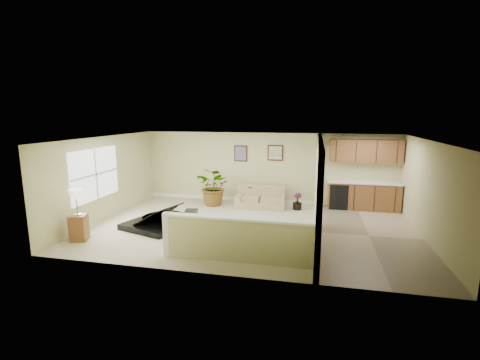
% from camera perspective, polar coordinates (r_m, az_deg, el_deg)
% --- Properties ---
extents(floor, '(9.00, 9.00, 0.00)m').
position_cam_1_polar(floor, '(9.88, 1.85, -7.83)').
color(floor, '#B9AE90').
rests_on(floor, ground).
extents(back_wall, '(9.00, 0.04, 2.50)m').
position_cam_1_polar(back_wall, '(12.47, 4.41, 1.99)').
color(back_wall, '#CAC68A').
rests_on(back_wall, floor).
extents(front_wall, '(9.00, 0.04, 2.50)m').
position_cam_1_polar(front_wall, '(6.71, -2.81, -5.72)').
color(front_wall, '#CAC68A').
rests_on(front_wall, floor).
extents(left_wall, '(0.04, 6.00, 2.50)m').
position_cam_1_polar(left_wall, '(11.26, -21.24, 0.32)').
color(left_wall, '#CAC68A').
rests_on(left_wall, floor).
extents(right_wall, '(0.04, 6.00, 2.50)m').
position_cam_1_polar(right_wall, '(9.81, 28.72, -1.75)').
color(right_wall, '#CAC68A').
rests_on(right_wall, floor).
extents(ceiling, '(9.00, 6.00, 0.04)m').
position_cam_1_polar(ceiling, '(9.38, 1.94, 6.79)').
color(ceiling, silver).
rests_on(ceiling, back_wall).
extents(kitchen_vinyl, '(2.70, 6.00, 0.01)m').
position_cam_1_polar(kitchen_vinyl, '(9.84, 20.41, -8.58)').
color(kitchen_vinyl, tan).
rests_on(kitchen_vinyl, floor).
extents(interior_partition, '(0.18, 5.99, 2.50)m').
position_cam_1_polar(interior_partition, '(9.66, 12.73, -1.03)').
color(interior_partition, '#CAC68A').
rests_on(interior_partition, floor).
extents(pony_half_wall, '(3.42, 0.22, 1.00)m').
position_cam_1_polar(pony_half_wall, '(7.57, -0.80, -9.59)').
color(pony_half_wall, '#CAC68A').
rests_on(pony_half_wall, floor).
extents(left_window, '(0.05, 2.15, 1.45)m').
position_cam_1_polar(left_window, '(10.81, -22.70, 0.89)').
color(left_window, white).
rests_on(left_window, left_wall).
extents(wall_art_left, '(0.48, 0.04, 0.58)m').
position_cam_1_polar(wall_art_left, '(12.54, 0.11, 4.38)').
color(wall_art_left, '#351C13').
rests_on(wall_art_left, back_wall).
extents(wall_mirror, '(0.55, 0.04, 0.55)m').
position_cam_1_polar(wall_mirror, '(12.33, 5.82, 4.45)').
color(wall_mirror, '#351C13').
rests_on(wall_mirror, back_wall).
extents(kitchen_cabinets, '(2.36, 0.65, 2.33)m').
position_cam_1_polar(kitchen_cabinets, '(12.25, 19.15, -0.55)').
color(kitchen_cabinets, brown).
rests_on(kitchen_cabinets, floor).
extents(piano, '(2.12, 2.11, 1.46)m').
position_cam_1_polar(piano, '(10.13, -13.75, -4.06)').
color(piano, black).
rests_on(piano, floor).
extents(piano_bench, '(0.48, 0.74, 0.46)m').
position_cam_1_polar(piano_bench, '(9.96, -8.10, -6.40)').
color(piano_bench, black).
rests_on(piano_bench, floor).
extents(loveseat, '(1.72, 1.04, 0.95)m').
position_cam_1_polar(loveseat, '(11.95, 3.37, -2.72)').
color(loveseat, tan).
rests_on(loveseat, floor).
extents(accent_table, '(0.44, 0.44, 0.63)m').
position_cam_1_polar(accent_table, '(12.37, 1.79, -2.03)').
color(accent_table, black).
rests_on(accent_table, floor).
extents(palm_plant, '(1.52, 1.43, 1.34)m').
position_cam_1_polar(palm_plant, '(12.11, -4.16, -1.11)').
color(palm_plant, black).
rests_on(palm_plant, floor).
extents(small_plant, '(0.41, 0.41, 0.56)m').
position_cam_1_polar(small_plant, '(11.78, 9.39, -3.67)').
color(small_plant, black).
rests_on(small_plant, floor).
extents(lamp_stand, '(0.48, 0.48, 1.32)m').
position_cam_1_polar(lamp_stand, '(9.66, -25.03, -5.82)').
color(lamp_stand, brown).
rests_on(lamp_stand, floor).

